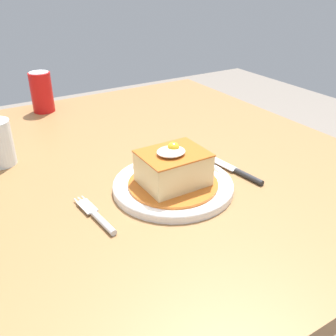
{
  "coord_description": "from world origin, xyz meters",
  "views": [
    {
      "loc": [
        -0.32,
        -0.73,
        1.16
      ],
      "look_at": [
        0.04,
        -0.14,
        0.79
      ],
      "focal_mm": 41.11,
      "sensor_mm": 36.0,
      "label": 1
    }
  ],
  "objects_px": {
    "main_plate": "(173,185)",
    "soda_can": "(42,92)",
    "fork": "(98,217)",
    "knife": "(240,173)"
  },
  "relations": [
    {
      "from": "fork",
      "to": "soda_can",
      "type": "relative_size",
      "value": 1.14
    },
    {
      "from": "main_plate",
      "to": "knife",
      "type": "height_order",
      "value": "main_plate"
    },
    {
      "from": "fork",
      "to": "knife",
      "type": "height_order",
      "value": "same"
    },
    {
      "from": "main_plate",
      "to": "soda_can",
      "type": "relative_size",
      "value": 2.0
    },
    {
      "from": "main_plate",
      "to": "knife",
      "type": "distance_m",
      "value": 0.16
    },
    {
      "from": "fork",
      "to": "soda_can",
      "type": "distance_m",
      "value": 0.65
    },
    {
      "from": "main_plate",
      "to": "soda_can",
      "type": "bearing_deg",
      "value": 98.57
    },
    {
      "from": "soda_can",
      "to": "fork",
      "type": "bearing_deg",
      "value": -97.2
    },
    {
      "from": "main_plate",
      "to": "knife",
      "type": "bearing_deg",
      "value": -9.41
    },
    {
      "from": "main_plate",
      "to": "soda_can",
      "type": "height_order",
      "value": "soda_can"
    }
  ]
}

